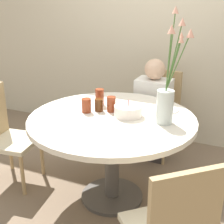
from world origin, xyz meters
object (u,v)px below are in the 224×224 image
Objects in this scene: flower_vase at (167,95)px; drink_glass_2 at (111,104)px; person_woman at (153,113)px; birthday_cake at (128,111)px; drink_glass_1 at (99,105)px; side_plate at (168,110)px; chair_far_back at (159,109)px; drink_glass_0 at (86,105)px; drink_glass_3 at (100,97)px; chair_right_flank at (4,131)px.

flower_vase reaches higher than drink_glass_2.
drink_glass_2 is 0.79m from person_woman.
drink_glass_1 is (-0.25, 0.01, 0.01)m from birthday_cake.
birthday_cake is at bearing -88.53° from person_woman.
side_plate is at bearing -61.91° from person_woman.
drink_glass_1 is (-0.25, -0.90, 0.29)m from chair_far_back.
birthday_cake is 0.35m from side_plate.
person_woman is at bearing 91.47° from birthday_cake.
side_plate is (0.25, -0.66, 0.25)m from chair_far_back.
flower_vase is (0.30, -0.02, 0.17)m from birthday_cake.
drink_glass_3 is (0.02, 0.20, 0.01)m from drink_glass_0.
chair_right_flank is 0.90m from drink_glass_1.
side_plate is at bearing 27.59° from drink_glass_2.
chair_right_flank is (-1.08, -1.11, 0.00)m from chair_far_back.
drink_glass_3 is 0.13× the size of person_woman.
drink_glass_3 reaches higher than side_plate.
drink_glass_0 is 1.11× the size of drink_glass_1.
drink_glass_2 is (-0.16, 0.04, 0.02)m from birthday_cake.
drink_glass_0 is 0.10m from drink_glass_1.
birthday_cake is (1.08, 0.21, 0.29)m from chair_right_flank.
flower_vase reaches higher than drink_glass_1.
birthday_cake is 0.34m from drink_glass_3.
flower_vase is 4.53× the size of side_plate.
birthday_cake is at bearing -24.18° from drink_glass_3.
person_woman is (0.31, 0.81, -0.30)m from drink_glass_0.
birthday_cake reaches higher than drink_glass_2.
drink_glass_1 is 0.10× the size of person_woman.
birthday_cake is 0.21× the size of person_woman.
chair_far_back is 1.09× the size of flower_vase.
person_woman reaches higher than drink_glass_1.
drink_glass_0 is at bearing -152.29° from side_plate.
drink_glass_2 is 0.12× the size of person_woman.
drink_glass_3 is at bearing -169.08° from side_plate.
flower_vase is at bearing -2.98° from drink_glass_1.
chair_far_back is 1.06m from drink_glass_0.
chair_far_back is 1.55m from chair_right_flank.
drink_glass_3 is at bearing 155.82° from birthday_cake.
side_plate is at bearing 45.09° from birthday_cake.
chair_far_back is 4.94× the size of side_plate.
birthday_cake is (0.00, -0.91, 0.29)m from chair_far_back.
side_plate is at bearing 25.62° from drink_glass_1.
chair_right_flank is at bearing -165.47° from drink_glass_1.
person_woman is (0.14, 0.71, -0.31)m from drink_glass_2.
drink_glass_1 is (0.08, 0.06, -0.01)m from drink_glass_0.
birthday_cake is 1.93× the size of drink_glass_0.
birthday_cake is 1.75× the size of drink_glass_2.
drink_glass_1 is 0.82× the size of drink_glass_2.
drink_glass_1 is at bearing 177.02° from flower_vase.
flower_vase reaches higher than chair_right_flank.
chair_right_flank is 1.43m from person_woman.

